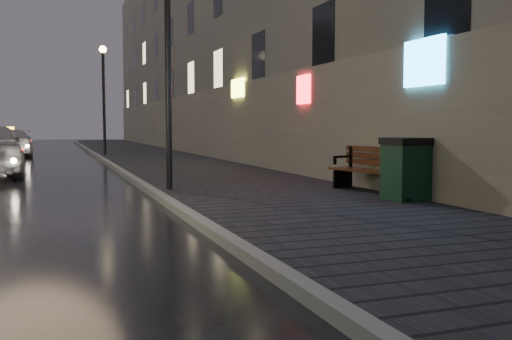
# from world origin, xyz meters

# --- Properties ---
(ground) EXTENTS (120.00, 120.00, 0.00)m
(ground) POSITION_xyz_m (0.00, 0.00, 0.00)
(ground) COLOR black
(ground) RESTS_ON ground
(sidewalk) EXTENTS (4.60, 58.00, 0.15)m
(sidewalk) POSITION_xyz_m (3.90, 21.00, 0.07)
(sidewalk) COLOR black
(sidewalk) RESTS_ON ground
(curb) EXTENTS (0.20, 58.00, 0.15)m
(curb) POSITION_xyz_m (1.50, 21.00, 0.07)
(curb) COLOR slate
(curb) RESTS_ON ground
(building_near) EXTENTS (1.80, 50.00, 13.00)m
(building_near) POSITION_xyz_m (7.10, 25.00, 6.50)
(building_near) COLOR #605B54
(building_near) RESTS_ON ground
(lamp_near) EXTENTS (0.36, 0.36, 5.28)m
(lamp_near) POSITION_xyz_m (1.85, 6.00, 3.49)
(lamp_near) COLOR black
(lamp_near) RESTS_ON sidewalk
(lamp_far) EXTENTS (0.36, 0.36, 5.28)m
(lamp_far) POSITION_xyz_m (1.85, 22.00, 3.49)
(lamp_far) COLOR black
(lamp_far) RESTS_ON sidewalk
(bench) EXTENTS (1.07, 2.01, 0.98)m
(bench) POSITION_xyz_m (5.92, 4.11, 0.64)
(bench) COLOR black
(bench) RESTS_ON sidewalk
(trash_bin) EXTENTS (0.81, 0.81, 1.20)m
(trash_bin) POSITION_xyz_m (5.80, 2.56, 0.76)
(trash_bin) COLOR black
(trash_bin) RESTS_ON sidewalk
(taxi_mid) EXTENTS (2.35, 4.91, 1.38)m
(taxi_mid) POSITION_xyz_m (-2.52, 24.36, 0.69)
(taxi_mid) COLOR silver
(taxi_mid) RESTS_ON ground
(car_far) EXTENTS (1.73, 4.20, 1.43)m
(car_far) POSITION_xyz_m (-3.05, 36.53, 0.71)
(car_far) COLOR #A8A7B0
(car_far) RESTS_ON ground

